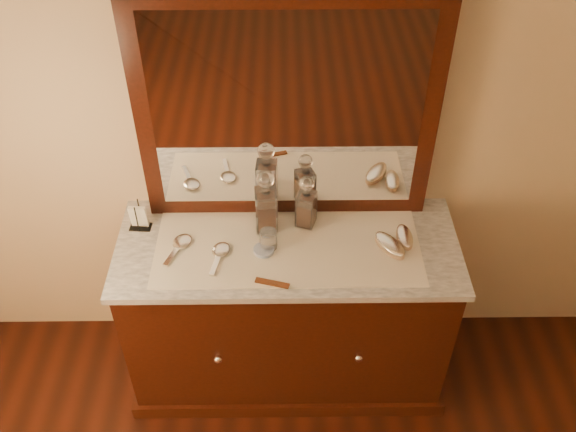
# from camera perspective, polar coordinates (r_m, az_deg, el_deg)

# --- Properties ---
(dresser_cabinet) EXTENTS (1.40, 0.55, 0.82)m
(dresser_cabinet) POSITION_cam_1_polar(r_m,az_deg,el_deg) (2.94, -0.02, -8.79)
(dresser_cabinet) COLOR black
(dresser_cabinet) RESTS_ON floor
(dresser_plinth) EXTENTS (1.46, 0.59, 0.08)m
(dresser_plinth) POSITION_cam_1_polar(r_m,az_deg,el_deg) (3.24, -0.02, -12.98)
(dresser_plinth) COLOR black
(dresser_plinth) RESTS_ON floor
(knob_left) EXTENTS (0.04, 0.04, 0.04)m
(knob_left) POSITION_cam_1_polar(r_m,az_deg,el_deg) (2.75, -6.37, -12.82)
(knob_left) COLOR silver
(knob_left) RESTS_ON dresser_cabinet
(knob_right) EXTENTS (0.04, 0.04, 0.04)m
(knob_right) POSITION_cam_1_polar(r_m,az_deg,el_deg) (2.76, 6.45, -12.70)
(knob_right) COLOR silver
(knob_right) RESTS_ON dresser_cabinet
(marble_top) EXTENTS (1.44, 0.59, 0.03)m
(marble_top) POSITION_cam_1_polar(r_m,az_deg,el_deg) (2.63, -0.03, -2.88)
(marble_top) COLOR white
(marble_top) RESTS_ON dresser_cabinet
(mirror_frame) EXTENTS (1.20, 0.08, 1.00)m
(mirror_frame) POSITION_cam_1_polar(r_m,az_deg,el_deg) (2.50, -0.09, 9.56)
(mirror_frame) COLOR black
(mirror_frame) RESTS_ON marble_top
(mirror_glass) EXTENTS (1.06, 0.01, 0.86)m
(mirror_glass) POSITION_cam_1_polar(r_m,az_deg,el_deg) (2.48, -0.08, 9.14)
(mirror_glass) COLOR white
(mirror_glass) RESTS_ON marble_top
(lace_runner) EXTENTS (1.10, 0.45, 0.00)m
(lace_runner) POSITION_cam_1_polar(r_m,az_deg,el_deg) (2.60, -0.02, -2.92)
(lace_runner) COLOR silver
(lace_runner) RESTS_ON marble_top
(pin_dish) EXTENTS (0.10, 0.10, 0.02)m
(pin_dish) POSITION_cam_1_polar(r_m,az_deg,el_deg) (2.58, -2.23, -3.12)
(pin_dish) COLOR white
(pin_dish) RESTS_ON lace_runner
(comb) EXTENTS (0.14, 0.06, 0.01)m
(comb) POSITION_cam_1_polar(r_m,az_deg,el_deg) (2.46, -1.45, -6.11)
(comb) COLOR brown
(comb) RESTS_ON lace_runner
(napkin_rack) EXTENTS (0.09, 0.06, 0.14)m
(napkin_rack) POSITION_cam_1_polar(r_m,az_deg,el_deg) (2.74, -13.42, -0.17)
(napkin_rack) COLOR black
(napkin_rack) RESTS_ON marble_top
(decanter_left) EXTENTS (0.10, 0.10, 0.30)m
(decanter_left) POSITION_cam_1_polar(r_m,az_deg,el_deg) (2.62, -2.01, 0.87)
(decanter_left) COLOR maroon
(decanter_left) RESTS_ON lace_runner
(decanter_right) EXTENTS (0.10, 0.10, 0.25)m
(decanter_right) POSITION_cam_1_polar(r_m,az_deg,el_deg) (2.65, 1.66, 0.89)
(decanter_right) COLOR maroon
(decanter_right) RESTS_ON lace_runner
(brush_near) EXTENTS (0.15, 0.18, 0.05)m
(brush_near) POSITION_cam_1_polar(r_m,az_deg,el_deg) (2.61, 9.25, -2.67)
(brush_near) COLOR tan
(brush_near) RESTS_ON lace_runner
(brush_far) EXTENTS (0.07, 0.15, 0.04)m
(brush_far) POSITION_cam_1_polar(r_m,az_deg,el_deg) (2.66, 10.55, -1.91)
(brush_far) COLOR tan
(brush_far) RESTS_ON lace_runner
(hand_mirror_outer) EXTENTS (0.12, 0.20, 0.02)m
(hand_mirror_outer) POSITION_cam_1_polar(r_m,az_deg,el_deg) (2.64, -9.77, -2.53)
(hand_mirror_outer) COLOR silver
(hand_mirror_outer) RESTS_ON lace_runner
(hand_mirror_inner) EXTENTS (0.09, 0.20, 0.02)m
(hand_mirror_inner) POSITION_cam_1_polar(r_m,az_deg,el_deg) (2.59, -6.20, -3.32)
(hand_mirror_inner) COLOR silver
(hand_mirror_inner) RESTS_ON lace_runner
(tumblers) EXTENTS (0.07, 0.07, 0.08)m
(tumblers) POSITION_cam_1_polar(r_m,az_deg,el_deg) (2.58, -1.80, -2.15)
(tumblers) COLOR white
(tumblers) RESTS_ON lace_runner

